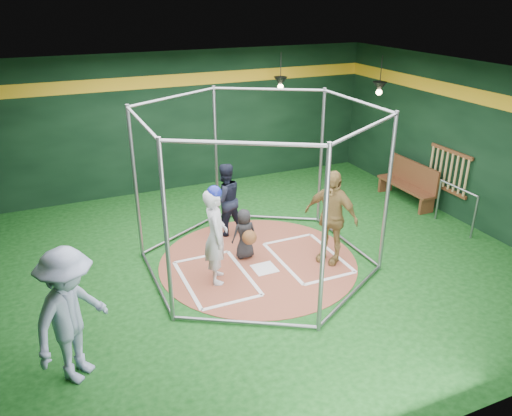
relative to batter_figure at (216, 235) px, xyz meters
name	(u,v)px	position (x,y,z in m)	size (l,w,h in m)	color
room_shell	(258,177)	(0.94, 0.30, 0.84)	(10.10, 9.10, 3.53)	#0D3B0F
clay_disc	(258,262)	(0.94, 0.30, -0.91)	(3.80, 3.80, 0.01)	#964C36
home_plate	(265,268)	(0.94, 0.00, -0.90)	(0.43, 0.43, 0.01)	white
batter_box_left	(216,278)	(-0.01, 0.05, -0.90)	(1.17, 1.77, 0.01)	white
batter_box_right	(307,257)	(1.89, 0.05, -0.90)	(1.17, 1.77, 0.01)	white
batting_cage	(258,190)	(0.94, 0.30, 0.58)	(4.05, 4.67, 3.00)	gray
bat_rack	(448,171)	(5.87, 0.70, 0.13)	(0.07, 1.25, 0.98)	brown
pendant_lamp_near	(281,82)	(3.14, 3.90, 1.83)	(0.34, 0.34, 0.90)	black
pendant_lamp_far	(379,87)	(4.94, 2.30, 1.83)	(0.34, 0.34, 0.90)	black
batter_figure	(216,235)	(0.00, 0.00, 0.00)	(0.57, 0.72, 1.82)	silver
visitor_leopard	(331,217)	(2.22, -0.18, 0.01)	(1.07, 0.45, 1.83)	tan
catcher_figure	(245,234)	(0.78, 0.55, -0.40)	(0.50, 0.56, 1.00)	black
umpire	(225,199)	(0.80, 1.71, -0.12)	(0.76, 0.59, 1.57)	black
bystander_blue	(71,316)	(-2.52, -1.56, 0.05)	(1.25, 0.72, 1.94)	#919EC0
dugout_bench	(409,181)	(5.57, 1.60, -0.39)	(0.41, 1.75, 1.02)	brown
steel_railing	(457,201)	(5.49, -0.05, -0.27)	(0.05, 1.12, 0.96)	gray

